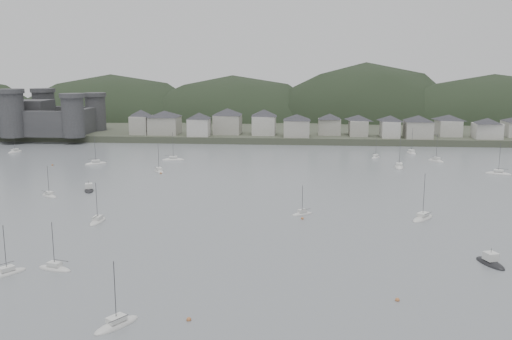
# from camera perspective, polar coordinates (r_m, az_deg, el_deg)

# --- Properties ---
(ground) EXTENTS (900.00, 900.00, 0.00)m
(ground) POSITION_cam_1_polar(r_m,az_deg,el_deg) (89.57, -4.32, -12.61)
(ground) COLOR slate
(ground) RESTS_ON ground
(far_shore_land) EXTENTS (900.00, 250.00, 3.00)m
(far_shore_land) POSITION_cam_1_polar(r_m,az_deg,el_deg) (377.98, 2.94, 5.41)
(far_shore_land) COLOR #383D2D
(far_shore_land) RESTS_ON ground
(forested_ridge) EXTENTS (851.55, 103.94, 102.57)m
(forested_ridge) POSITION_cam_1_polar(r_m,az_deg,el_deg) (353.80, 3.55, 2.97)
(forested_ridge) COLOR black
(forested_ridge) RESTS_ON ground
(castle) EXTENTS (66.00, 43.00, 20.00)m
(castle) POSITION_cam_1_polar(r_m,az_deg,el_deg) (294.30, -22.11, 5.05)
(castle) COLOR #38393B
(castle) RESTS_ON far_shore_land
(waterfront_town) EXTENTS (451.48, 28.46, 12.92)m
(waterfront_town) POSITION_cam_1_polar(r_m,az_deg,el_deg) (268.42, 12.94, 4.60)
(waterfront_town) COLOR #9F9C91
(waterfront_town) RESTS_ON far_shore_land
(sailboat_lead) EXTENTS (6.08, 8.08, 10.77)m
(sailboat_lead) POSITION_cam_1_polar(r_m,az_deg,el_deg) (220.67, 17.86, 0.90)
(sailboat_lead) COLOR silver
(sailboat_lead) RESTS_ON ground
(moored_fleet) EXTENTS (268.74, 169.47, 13.08)m
(moored_fleet) POSITION_cam_1_polar(r_m,az_deg,el_deg) (158.35, -2.78, -2.24)
(moored_fleet) COLOR silver
(moored_fleet) RESTS_ON ground
(motor_launch_near) EXTENTS (4.99, 7.73, 3.75)m
(motor_launch_near) POSITION_cam_1_polar(r_m,az_deg,el_deg) (110.60, 22.75, -8.69)
(motor_launch_near) COLOR black
(motor_launch_near) RESTS_ON ground
(motor_launch_far) EXTENTS (4.95, 7.51, 3.71)m
(motor_launch_far) POSITION_cam_1_polar(r_m,az_deg,el_deg) (167.18, -16.65, -1.95)
(motor_launch_far) COLOR black
(motor_launch_far) RESTS_ON ground
(mooring_buoys) EXTENTS (168.61, 119.27, 0.70)m
(mooring_buoys) POSITION_cam_1_polar(r_m,az_deg,el_deg) (133.92, -4.11, -4.65)
(mooring_buoys) COLOR #B0693A
(mooring_buoys) RESTS_ON ground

